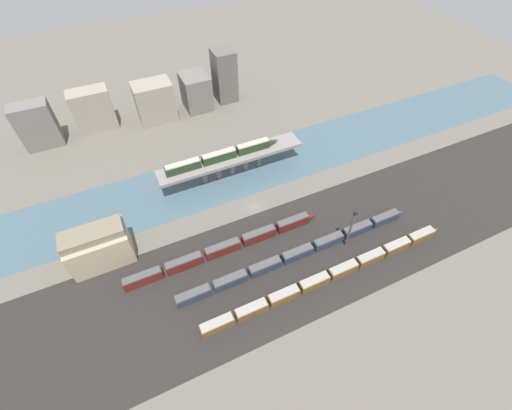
{
  "coord_description": "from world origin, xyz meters",
  "views": [
    {
      "loc": [
        -33.26,
        -73.63,
        91.05
      ],
      "look_at": [
        0.0,
        -1.98,
        3.26
      ],
      "focal_mm": 24.0,
      "sensor_mm": 36.0,
      "label": 1
    }
  ],
  "objects": [
    {
      "name": "ground_plane",
      "position": [
        0.0,
        0.0,
        0.0
      ],
      "size": [
        400.0,
        400.0,
        0.0
      ],
      "primitive_type": "plane",
      "color": "#666056"
    },
    {
      "name": "railbed_yard",
      "position": [
        0.0,
        -24.0,
        0.0
      ],
      "size": [
        280.0,
        42.0,
        0.01
      ],
      "primitive_type": "cube",
      "color": "#282623",
      "rests_on": "ground"
    },
    {
      "name": "river_water",
      "position": [
        0.0,
        20.05,
        0.0
      ],
      "size": [
        320.0,
        28.11,
        0.01
      ],
      "primitive_type": "cube",
      "color": "#47606B",
      "rests_on": "ground"
    },
    {
      "name": "bridge",
      "position": [
        -0.0,
        20.05,
        6.59
      ],
      "size": [
        56.21,
        8.45,
        8.14
      ],
      "color": "gray",
      "rests_on": "ground"
    },
    {
      "name": "train_on_bridge",
      "position": [
        -3.15,
        20.05,
        9.88
      ],
      "size": [
        44.87,
        2.72,
        3.57
      ],
      "color": "#23381E",
      "rests_on": "bridge"
    },
    {
      "name": "train_yard_near",
      "position": [
        9.37,
        -35.49,
        1.74
      ],
      "size": [
        82.97,
        2.8,
        3.54
      ],
      "color": "brown",
      "rests_on": "ground"
    },
    {
      "name": "train_yard_mid",
      "position": [
        4.97,
        -24.68,
        1.72
      ],
      "size": [
        81.69,
        2.67,
        3.5
      ],
      "color": "#2D384C",
      "rests_on": "ground"
    },
    {
      "name": "train_yard_far",
      "position": [
        -15.61,
        -13.32,
        1.94
      ],
      "size": [
        65.73,
        2.61,
        3.94
      ],
      "color": "#5B1E19",
      "rests_on": "ground"
    },
    {
      "name": "warehouse_building",
      "position": [
        -51.18,
        -0.15,
        6.64
      ],
      "size": [
        18.02,
        10.22,
        13.98
      ],
      "color": "tan",
      "rests_on": "ground"
    },
    {
      "name": "signal_tower",
      "position": [
        20.17,
        -27.29,
        8.37
      ],
      "size": [
        1.0,
        0.71,
        16.33
      ],
      "color": "#4C4C51",
      "rests_on": "ground"
    },
    {
      "name": "city_block_far_left",
      "position": [
        -64.74,
        69.63,
        9.57
      ],
      "size": [
        14.4,
        8.09,
        19.14
      ],
      "primitive_type": "cube",
      "color": "slate",
      "rests_on": "ground"
    },
    {
      "name": "city_block_left",
      "position": [
        -42.67,
        73.04,
        9.03
      ],
      "size": [
        16.3,
        8.58,
        18.05
      ],
      "primitive_type": "cube",
      "color": "gray",
      "rests_on": "ground"
    },
    {
      "name": "city_block_center",
      "position": [
        -16.84,
        68.73,
        8.74
      ],
      "size": [
        16.46,
        11.32,
        17.49
      ],
      "primitive_type": "cube",
      "color": "gray",
      "rests_on": "ground"
    },
    {
      "name": "city_block_right",
      "position": [
        2.82,
        70.65,
        7.97
      ],
      "size": [
        12.02,
        14.1,
        15.94
      ],
      "primitive_type": "cube",
      "color": "slate",
      "rests_on": "ground"
    },
    {
      "name": "city_block_far_right",
      "position": [
        17.78,
        71.72,
        11.96
      ],
      "size": [
        9.64,
        10.57,
        23.91
      ],
      "primitive_type": "cube",
      "color": "#605B56",
      "rests_on": "ground"
    }
  ]
}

